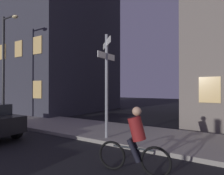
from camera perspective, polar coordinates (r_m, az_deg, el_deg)
sidewalk_kerb at (r=8.20m, az=8.80°, el=-14.32°), size 40.00×3.42×0.14m
signpost at (r=7.30m, az=-1.67°, el=3.18°), size 0.98×1.17×4.03m
street_lamp at (r=13.33m, az=-29.89°, el=7.58°), size 1.56×0.28×6.39m
cyclist at (r=4.69m, az=6.99°, el=-16.38°), size 1.81×0.38×1.61m
building_left_block at (r=21.08m, az=-16.18°, el=23.48°), size 8.87×9.57×21.17m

